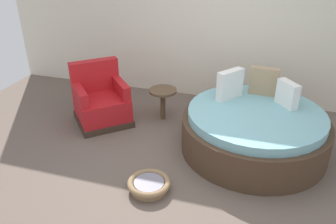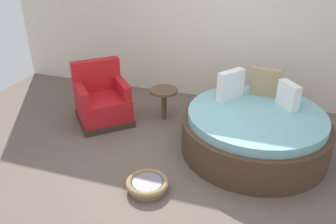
{
  "view_description": "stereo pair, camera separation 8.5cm",
  "coord_description": "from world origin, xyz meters",
  "px_view_note": "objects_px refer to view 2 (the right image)",
  "views": [
    {
      "loc": [
        0.88,
        -3.54,
        2.68
      ],
      "look_at": [
        -0.32,
        0.38,
        0.55
      ],
      "focal_mm": 36.36,
      "sensor_mm": 36.0,
      "label": 1
    },
    {
      "loc": [
        0.96,
        -3.51,
        2.68
      ],
      "look_at": [
        -0.32,
        0.38,
        0.55
      ],
      "focal_mm": 36.36,
      "sensor_mm": 36.0,
      "label": 2
    }
  ],
  "objects_px": {
    "round_daybed": "(254,131)",
    "pet_basket": "(147,184)",
    "side_table": "(164,95)",
    "red_armchair": "(102,101)"
  },
  "relations": [
    {
      "from": "round_daybed",
      "to": "red_armchair",
      "type": "bearing_deg",
      "value": 176.75
    },
    {
      "from": "round_daybed",
      "to": "pet_basket",
      "type": "relative_size",
      "value": 3.89
    },
    {
      "from": "round_daybed",
      "to": "pet_basket",
      "type": "xyz_separation_m",
      "value": [
        -1.09,
        -1.25,
        -0.23
      ]
    },
    {
      "from": "side_table",
      "to": "red_armchair",
      "type": "bearing_deg",
      "value": -159.67
    },
    {
      "from": "round_daybed",
      "to": "red_armchair",
      "type": "relative_size",
      "value": 1.76
    },
    {
      "from": "round_daybed",
      "to": "pet_basket",
      "type": "distance_m",
      "value": 1.67
    },
    {
      "from": "pet_basket",
      "to": "side_table",
      "type": "height_order",
      "value": "side_table"
    },
    {
      "from": "round_daybed",
      "to": "side_table",
      "type": "height_order",
      "value": "round_daybed"
    },
    {
      "from": "pet_basket",
      "to": "side_table",
      "type": "xyz_separation_m",
      "value": [
        -0.38,
        1.73,
        0.35
      ]
    },
    {
      "from": "pet_basket",
      "to": "side_table",
      "type": "distance_m",
      "value": 1.8
    }
  ]
}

